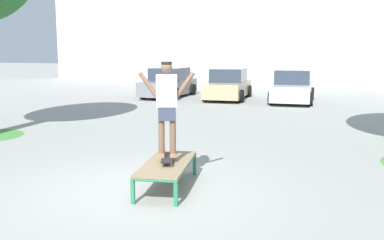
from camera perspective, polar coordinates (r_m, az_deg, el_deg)
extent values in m
plane|color=#999993|center=(8.05, -6.35, -8.82)|extent=(120.00, 120.00, 0.00)
cube|color=silver|center=(35.24, 15.10, 12.99)|extent=(41.20, 4.00, 10.16)
cube|color=#237A4C|center=(9.03, -4.09, -5.55)|extent=(0.07, 0.07, 0.38)
cube|color=#237A4C|center=(8.89, 0.32, -5.75)|extent=(0.07, 0.07, 0.38)
cube|color=#237A4C|center=(7.32, -7.51, -9.10)|extent=(0.07, 0.07, 0.38)
cube|color=#237A4C|center=(7.16, -2.07, -9.46)|extent=(0.07, 0.07, 0.38)
cylinder|color=#237A4C|center=(8.11, -5.64, -5.68)|extent=(0.31, 1.89, 0.05)
cylinder|color=#237A4C|center=(7.96, -0.74, -5.92)|extent=(0.31, 1.89, 0.05)
cylinder|color=#237A4C|center=(8.90, -1.91, -4.32)|extent=(0.76, 0.15, 0.05)
cylinder|color=#237A4C|center=(7.17, -4.84, -7.65)|extent=(0.76, 0.15, 0.05)
cube|color=#847051|center=(8.02, -3.21, -5.53)|extent=(1.01, 1.99, 0.03)
cube|color=black|center=(8.04, -3.14, -4.76)|extent=(0.44, 0.82, 0.02)
cylinder|color=silver|center=(8.33, -3.58, -4.67)|extent=(0.05, 0.06, 0.06)
cylinder|color=silver|center=(8.32, -2.54, -4.68)|extent=(0.05, 0.06, 0.06)
cylinder|color=silver|center=(7.79, -3.78, -5.65)|extent=(0.05, 0.06, 0.06)
cylinder|color=silver|center=(7.78, -2.67, -5.65)|extent=(0.05, 0.06, 0.06)
cylinder|color=brown|center=(7.96, -3.89, -1.83)|extent=(0.11, 0.11, 0.82)
cube|color=#99704C|center=(8.08, -3.84, -4.38)|extent=(0.17, 0.26, 0.07)
cylinder|color=brown|center=(7.95, -2.45, -1.83)|extent=(0.11, 0.11, 0.82)
cube|color=#99704C|center=(8.08, -2.42, -4.38)|extent=(0.17, 0.26, 0.07)
cube|color=#33384C|center=(7.89, -3.19, 0.83)|extent=(0.35, 0.28, 0.24)
cube|color=silver|center=(7.84, -3.22, 3.73)|extent=(0.41, 0.32, 0.56)
cylinder|color=brown|center=(7.85, -5.42, 4.27)|extent=(0.40, 0.20, 0.52)
cylinder|color=brown|center=(7.83, -1.02, 4.30)|extent=(0.40, 0.20, 0.52)
sphere|color=brown|center=(7.82, -3.24, 6.72)|extent=(0.20, 0.20, 0.20)
cylinder|color=black|center=(7.81, -3.25, 7.24)|extent=(0.19, 0.19, 0.05)
cube|color=slate|center=(23.21, -2.97, 4.20)|extent=(1.79, 4.24, 0.70)
cube|color=#2D3847|center=(23.30, -2.85, 5.87)|extent=(1.61, 2.13, 0.64)
cylinder|color=black|center=(21.71, -2.14, 3.31)|extent=(0.23, 0.60, 0.60)
cylinder|color=black|center=(22.37, -6.23, 3.43)|extent=(0.23, 0.60, 0.60)
cylinder|color=black|center=(24.15, 0.05, 3.90)|extent=(0.23, 0.60, 0.60)
cylinder|color=black|center=(24.75, -3.69, 4.00)|extent=(0.23, 0.60, 0.60)
cube|color=tan|center=(22.25, 4.59, 3.97)|extent=(1.87, 4.26, 0.70)
cube|color=#2D3847|center=(22.35, 4.68, 5.71)|extent=(1.64, 2.16, 0.64)
cylinder|color=black|center=(20.85, 6.22, 3.03)|extent=(0.24, 0.61, 0.60)
cylinder|color=black|center=(21.17, 1.67, 3.17)|extent=(0.24, 0.61, 0.60)
cylinder|color=black|center=(23.41, 7.21, 3.66)|extent=(0.24, 0.61, 0.60)
cylinder|color=black|center=(23.70, 3.13, 3.79)|extent=(0.24, 0.61, 0.60)
cube|color=#B7BABF|center=(21.44, 12.61, 3.59)|extent=(1.80, 4.24, 0.70)
cube|color=#2D3847|center=(21.54, 12.69, 5.40)|extent=(1.61, 2.14, 0.64)
cylinder|color=black|center=(20.14, 14.77, 2.57)|extent=(0.23, 0.61, 0.60)
cylinder|color=black|center=(20.24, 9.96, 2.77)|extent=(0.23, 0.61, 0.60)
cylinder|color=black|center=(22.73, 14.93, 3.27)|extent=(0.23, 0.61, 0.60)
cylinder|color=black|center=(22.82, 10.66, 3.44)|extent=(0.23, 0.61, 0.60)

